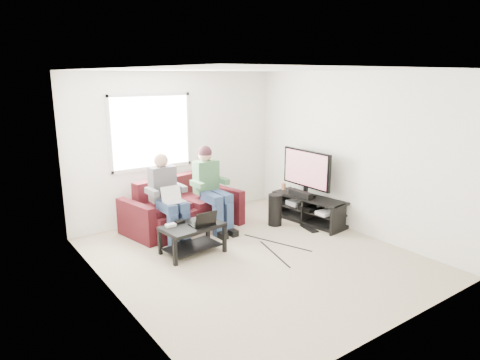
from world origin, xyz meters
The scene contains 26 objects.
floor centered at (0.00, 0.00, 0.00)m, with size 4.50×4.50×0.00m, color #C4B398.
ceiling centered at (0.00, 0.00, 2.60)m, with size 4.50×4.50×0.00m, color white.
wall_back centered at (0.00, 2.25, 1.30)m, with size 4.50×4.50×0.00m, color white.
wall_front centered at (0.00, -2.25, 1.30)m, with size 4.50×4.50×0.00m, color white.
wall_left centered at (-2.00, 0.00, 1.30)m, with size 4.50×4.50×0.00m, color white.
wall_right centered at (2.00, 0.00, 1.30)m, with size 4.50×4.50×0.00m, color white.
window centered at (-0.50, 2.23, 1.60)m, with size 1.48×0.04×1.28m.
sofa centered at (-0.28, 1.65, 0.32)m, with size 1.97×1.13×0.85m.
person_left centered at (-0.68, 1.34, 0.74)m, with size 0.40×0.71×1.35m.
person_right centered at (0.12, 1.36, 0.80)m, with size 0.40×0.71×1.40m.
laptop_silver centered at (-0.68, 1.12, 0.72)m, with size 0.32×0.22×0.24m, color silver, non-canonical shape.
coffee_table centered at (-0.65, 0.62, 0.32)m, with size 0.92×0.62×0.43m.
laptop_black centered at (-0.53, 0.54, 0.55)m, with size 0.34×0.24×0.24m, color black, non-canonical shape.
controller_a centered at (-0.93, 0.74, 0.45)m, with size 0.14×0.09×0.04m, color silver.
controller_b centered at (-0.75, 0.80, 0.45)m, with size 0.14×0.09×0.04m, color black.
controller_c centered at (-0.35, 0.77, 0.45)m, with size 0.14×0.09×0.04m, color gray.
tv_stand centered at (1.70, 0.63, 0.21)m, with size 0.61×1.45×0.46m.
tv centered at (1.70, 0.73, 0.92)m, with size 0.12×1.10×0.81m.
soundbar centered at (1.58, 0.73, 0.51)m, with size 0.12×0.50×0.10m, color black.
drink_cup centered at (1.65, 1.26, 0.52)m, with size 0.08×0.08×0.12m, color #A86B48.
console_white centered at (1.70, 0.23, 0.28)m, with size 0.30×0.22×0.06m, color silver.
console_grey centered at (1.70, 0.93, 0.29)m, with size 0.34×0.26×0.08m, color gray.
console_black centered at (1.70, 0.58, 0.28)m, with size 0.38×0.30×0.07m, color black.
subwoofer centered at (1.11, 0.85, 0.27)m, with size 0.24×0.24×0.55m, color black.
keyboard_floor centered at (1.45, 0.36, 0.01)m, with size 0.13×0.40×0.02m, color black.
end_table centered at (0.54, 1.90, 0.26)m, with size 0.32×0.32×0.57m.
Camera 1 is at (-3.47, -4.51, 2.53)m, focal length 32.00 mm.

